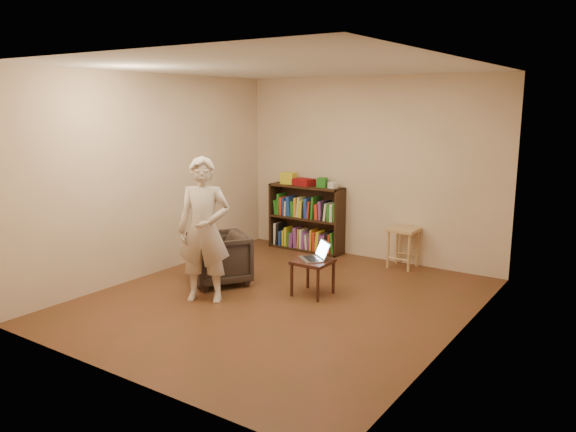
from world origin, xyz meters
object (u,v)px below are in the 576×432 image
Objects in this scene: side_table at (313,266)px; person at (204,230)px; armchair at (219,258)px; laptop at (316,255)px; stool at (403,236)px; bookshelf at (307,222)px.

side_table is 0.25× the size of person.
laptop is at bearing 48.92° from armchair.
side_table is 0.14m from laptop.
armchair is 1.66× the size of side_table.
armchair is 0.81m from person.
armchair is 0.42× the size of person.
stool is 1.31× the size of side_table.
stool is 0.79× the size of armchair.
bookshelf reaches higher than stool.
side_table is (-0.43, -1.65, -0.10)m from stool.
side_table is at bearing 46.67° from armchair.
bookshelf is at bearing 124.20° from side_table.
stool is at bearing 75.32° from side_table.
stool is 0.33× the size of person.
person is at bearing -84.53° from bookshelf.
person is (-0.93, -0.89, 0.35)m from laptop.
armchair is 1.27m from laptop.
person reaches higher than stool.
side_table is 1.34m from person.
armchair is (-0.04, -2.00, -0.12)m from bookshelf.
side_table is (1.17, -1.72, -0.09)m from bookshelf.
bookshelf is at bearing 122.39° from armchair.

